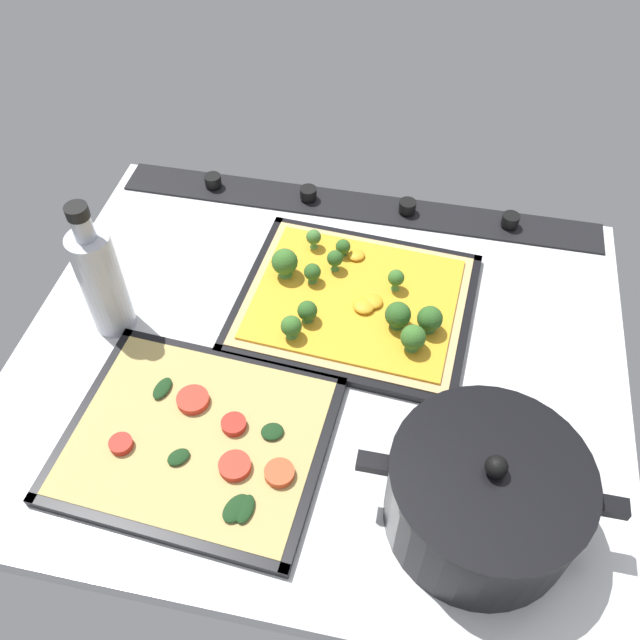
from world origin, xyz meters
TOP-DOWN VIEW (x-y plane):
  - ground_plane at (0.00, 0.00)cm, footprint 83.14×70.54cm
  - stove_control_panel at (0.00, -31.77)cm, footprint 79.82×7.00cm
  - baking_tray_front at (-3.37, -10.03)cm, footprint 35.29×30.68cm
  - broccoli_pizza at (-3.36, -9.66)cm, footprint 32.72×28.11cm
  - baking_tray_back at (12.15, 16.11)cm, footprint 33.74×28.82cm
  - veggie_pizza_back at (11.75, 16.24)cm, footprint 31.18×26.27cm
  - cooking_pot at (-22.51, 19.28)cm, footprint 28.53×21.75cm
  - oil_bottle at (29.60, 0.48)cm, footprint 5.76×5.76cm

SIDE VIEW (x-z plane):
  - ground_plane at x=0.00cm, z-range -3.00..0.00cm
  - baking_tray_front at x=-3.37cm, z-range -0.28..1.02cm
  - baking_tray_back at x=12.15cm, z-range -0.28..1.02cm
  - stove_control_panel at x=0.00cm, z-range -0.75..1.85cm
  - veggie_pizza_back at x=11.75cm, z-range 0.11..2.01cm
  - broccoli_pizza at x=-3.36cm, z-range -1.13..4.84cm
  - cooking_pot at x=-22.51cm, z-range -1.16..12.34cm
  - oil_bottle at x=29.60cm, z-range -1.86..19.72cm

